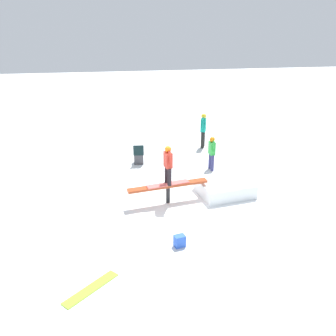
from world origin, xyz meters
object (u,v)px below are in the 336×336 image
(main_rider_on_rail, at_px, (168,166))
(rail_feature, at_px, (168,187))
(loose_snowboard_lime, at_px, (91,289))
(bystander_green, at_px, (212,151))
(folding_chair, at_px, (139,155))
(backpack_on_snow, at_px, (180,241))
(bystander_teal, at_px, (203,129))

(main_rider_on_rail, bearing_deg, rail_feature, 0.00)
(main_rider_on_rail, height_order, loose_snowboard_lime, main_rider_on_rail)
(bystander_green, distance_m, folding_chair, 3.11)
(rail_feature, height_order, backpack_on_snow, rail_feature)
(bystander_green, distance_m, loose_snowboard_lime, 8.08)
(bystander_teal, height_order, loose_snowboard_lime, bystander_teal)
(rail_feature, xyz_separation_m, loose_snowboard_lime, (2.44, 4.00, -0.57))
(bystander_teal, relative_size, loose_snowboard_lime, 1.08)
(bystander_green, xyz_separation_m, folding_chair, (2.90, -1.06, -0.38))
(rail_feature, bearing_deg, backpack_on_snow, 78.63)
(backpack_on_snow, bearing_deg, main_rider_on_rail, -105.49)
(main_rider_on_rail, relative_size, backpack_on_snow, 4.38)
(main_rider_on_rail, xyz_separation_m, bystander_green, (-2.18, -2.58, -0.56))
(rail_feature, xyz_separation_m, bystander_green, (-2.18, -2.58, 0.20))
(bystander_teal, xyz_separation_m, folding_chair, (3.19, 1.66, -0.51))
(bystander_green, bearing_deg, rail_feature, -47.17)
(rail_feature, relative_size, bystander_green, 1.98)
(bystander_green, height_order, backpack_on_snow, bystander_green)
(bystander_green, relative_size, loose_snowboard_lime, 0.93)
(bystander_teal, distance_m, folding_chair, 3.64)
(rail_feature, distance_m, loose_snowboard_lime, 4.72)
(main_rider_on_rail, xyz_separation_m, folding_chair, (0.72, -3.65, -0.94))
(loose_snowboard_lime, distance_m, backpack_on_snow, 2.77)
(folding_chair, relative_size, backpack_on_snow, 2.59)
(loose_snowboard_lime, bearing_deg, folding_chair, 35.16)
(rail_feature, relative_size, loose_snowboard_lime, 1.84)
(bystander_teal, bearing_deg, bystander_green, -165.43)
(bystander_teal, xyz_separation_m, bystander_green, (0.30, 2.72, -0.13))
(folding_chair, bearing_deg, bystander_teal, -149.37)
(main_rider_on_rail, distance_m, bystander_green, 3.43)
(rail_feature, relative_size, backpack_on_snow, 8.22)
(bystander_teal, xyz_separation_m, loose_snowboard_lime, (4.92, 9.31, -0.91))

